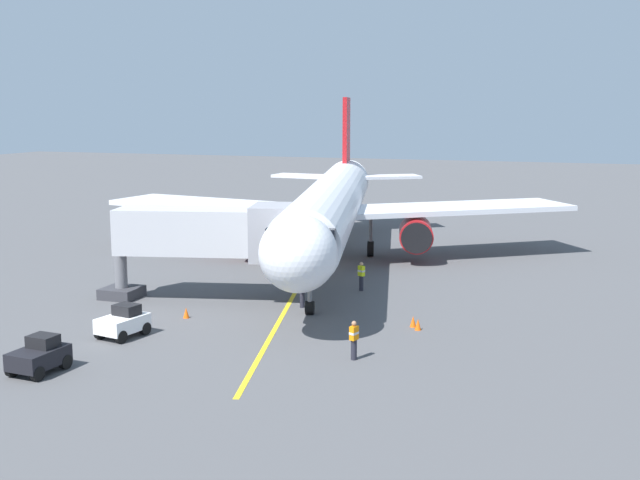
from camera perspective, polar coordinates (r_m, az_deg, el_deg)
ground_plane at (r=54.62m, az=-0.59°, el=-1.64°), size 220.00×220.00×0.00m
apron_lead_in_line at (r=48.69m, az=-1.37°, el=-3.03°), size 9.42×38.99×0.01m
airplane at (r=53.87m, az=0.86°, el=2.52°), size 33.88×39.93×11.50m
jet_bridge at (r=43.67m, az=-7.41°, el=0.45°), size 11.49×5.21×5.40m
ground_crew_marshaller at (r=33.71m, az=2.48°, el=-7.24°), size 0.37×0.46×1.71m
ground_crew_wing_walker at (r=42.26m, az=-1.30°, el=-3.76°), size 0.44×0.47×1.71m
ground_crew_loader at (r=46.20m, az=3.02°, el=-2.61°), size 0.47×0.42×1.71m
belt_loader_near_nose at (r=66.98m, az=-6.08°, el=1.02°), size 1.58×4.59×2.32m
tug_portside at (r=34.15m, az=-19.71°, el=-7.92°), size 1.71×2.40×1.50m
tug_starboard_side at (r=38.16m, az=-14.10°, el=-5.81°), size 1.94×2.54×1.50m
safety_cone_nose_left at (r=38.67m, az=-14.45°, el=-6.27°), size 0.32×0.32×0.55m
safety_cone_nose_right at (r=40.91m, az=-9.70°, el=-5.23°), size 0.32×0.32×0.55m
safety_cone_wing_port at (r=38.99m, az=6.78°, el=-5.90°), size 0.32×0.32×0.55m
safety_cone_wing_starboard at (r=38.49m, az=7.13°, el=-6.11°), size 0.32×0.32×0.55m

